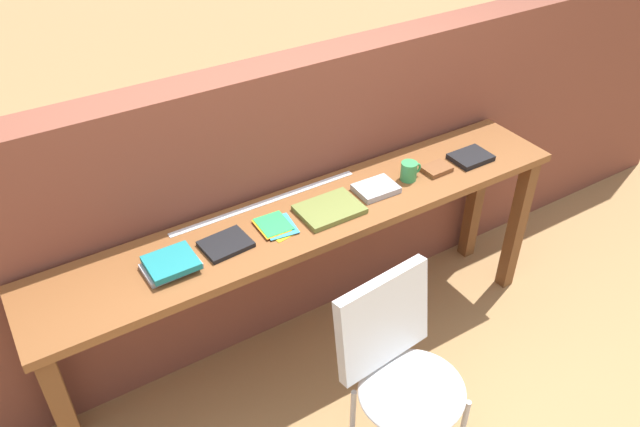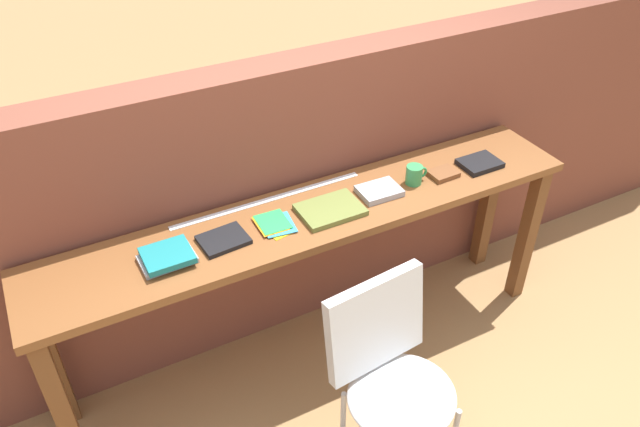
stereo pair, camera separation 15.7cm
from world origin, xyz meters
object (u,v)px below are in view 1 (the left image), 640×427
at_px(mug, 409,171).
at_px(book_repair_rightmost, 471,157).
at_px(chair_white_moulded, 401,367).
at_px(pamphlet_pile_colourful, 276,226).
at_px(book_open_centre, 330,209).
at_px(book_stack_leftmost, 171,264).
at_px(leather_journal_brown, 436,169).
at_px(magazine_cycling, 226,244).

distance_m(mug, book_repair_rightmost, 0.37).
distance_m(chair_white_moulded, pamphlet_pile_colourful, 0.77).
bearing_deg(book_open_centre, book_stack_leftmost, 179.57).
bearing_deg(leather_journal_brown, book_open_centre, 178.71).
bearing_deg(chair_white_moulded, book_open_centre, 84.63).
relative_size(book_open_centre, book_repair_rightmost, 1.43).
bearing_deg(book_repair_rightmost, book_stack_leftmost, 179.26).
bearing_deg(book_open_centre, leather_journal_brown, 0.57).
bearing_deg(pamphlet_pile_colourful, mug, -0.48).
relative_size(magazine_cycling, book_repair_rightmost, 1.00).
bearing_deg(book_stack_leftmost, book_repair_rightmost, -0.47).
bearing_deg(book_repair_rightmost, book_open_centre, 179.42).
relative_size(book_stack_leftmost, book_repair_rightmost, 1.13).
bearing_deg(leather_journal_brown, book_repair_rightmost, -3.85).
height_order(pamphlet_pile_colourful, leather_journal_brown, leather_journal_brown).
bearing_deg(leather_journal_brown, magazine_cycling, 177.30).
height_order(book_open_centre, book_repair_rightmost, book_repair_rightmost).
bearing_deg(book_stack_leftmost, mug, 0.53).
xyz_separation_m(chair_white_moulded, book_open_centre, (0.06, 0.62, 0.37)).
relative_size(book_open_centre, leather_journal_brown, 2.09).
distance_m(book_open_centre, mug, 0.45).
height_order(pamphlet_pile_colourful, book_open_centre, book_open_centre).
xyz_separation_m(chair_white_moulded, mug, (0.51, 0.64, 0.40)).
xyz_separation_m(magazine_cycling, book_repair_rightmost, (1.30, -0.03, 0.00)).
bearing_deg(book_open_centre, mug, 2.63).
relative_size(pamphlet_pile_colourful, book_open_centre, 0.67).
bearing_deg(chair_white_moulded, book_stack_leftmost, 136.20).
bearing_deg(mug, leather_journal_brown, -5.62).
xyz_separation_m(magazine_cycling, mug, (0.93, -0.00, 0.04)).
bearing_deg(book_repair_rightmost, leather_journal_brown, 177.52).
distance_m(chair_white_moulded, book_stack_leftmost, 0.99).
xyz_separation_m(leather_journal_brown, book_repair_rightmost, (0.21, -0.01, 0.00)).
bearing_deg(pamphlet_pile_colourful, leather_journal_brown, -1.41).
distance_m(pamphlet_pile_colourful, book_repair_rightmost, 1.07).
height_order(magazine_cycling, book_repair_rightmost, book_repair_rightmost).
xyz_separation_m(magazine_cycling, book_open_centre, (0.48, -0.02, 0.00)).
bearing_deg(chair_white_moulded, book_repair_rightmost, 35.29).
xyz_separation_m(book_stack_leftmost, magazine_cycling, (0.24, 0.02, -0.01)).
bearing_deg(pamphlet_pile_colourful, book_repair_rightmost, -1.57).
height_order(book_stack_leftmost, mug, mug).
height_order(book_stack_leftmost, book_open_centre, book_stack_leftmost).
height_order(book_stack_leftmost, pamphlet_pile_colourful, book_stack_leftmost).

